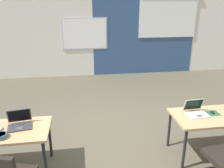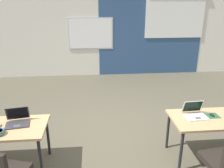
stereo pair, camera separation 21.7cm
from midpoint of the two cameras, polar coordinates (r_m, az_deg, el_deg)
ground_plane at (r=4.35m, az=0.49°, el=-13.96°), size 24.00×24.00×0.00m
back_wall_assembly at (r=7.87m, az=-2.08°, el=12.42°), size 10.00×0.27×2.80m
desk_near_right at (r=4.07m, az=27.05°, el=-8.16°), size 1.60×0.70×0.72m
laptop_near_left_inner at (r=3.65m, az=-20.94°, el=-8.52°), size 0.37×0.35×0.23m
laptop_near_right_inner at (r=3.89m, az=21.52°, el=-6.81°), size 0.35×0.33×0.23m
mousepad_near_right_inner at (r=4.02m, az=25.06°, el=-7.18°), size 0.22×0.19×0.00m
mouse_near_right_inner at (r=4.01m, az=25.10°, el=-6.94°), size 0.06×0.10×0.03m
chair_near_right_inner at (r=3.56m, az=27.71°, el=-17.81°), size 0.52×0.57×0.92m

